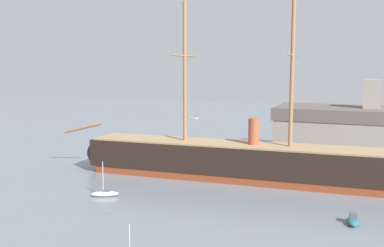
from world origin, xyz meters
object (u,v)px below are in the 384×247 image
at_px(seagull_in_flight, 197,118).
at_px(sailboat_alongside_bow, 105,194).
at_px(tall_ship, 235,160).
at_px(motorboat_distant_centre, 246,160).
at_px(motorboat_alongside_stern, 353,220).

bearing_deg(seagull_in_flight, sailboat_alongside_bow, 141.42).
distance_m(tall_ship, sailboat_alongside_bow, 21.65).
xyz_separation_m(tall_ship, sailboat_alongside_bow, (-14.16, -16.17, -2.63)).
height_order(sailboat_alongside_bow, motorboat_distant_centre, sailboat_alongside_bow).
bearing_deg(motorboat_alongside_stern, sailboat_alongside_bow, -177.76).
bearing_deg(tall_ship, motorboat_alongside_stern, -38.70).
height_order(sailboat_alongside_bow, motorboat_alongside_stern, sailboat_alongside_bow).
relative_size(sailboat_alongside_bow, motorboat_alongside_stern, 1.58).
bearing_deg(sailboat_alongside_bow, motorboat_distant_centre, 66.33).
bearing_deg(sailboat_alongside_bow, tall_ship, 48.80).
bearing_deg(seagull_in_flight, tall_ship, 100.44).
distance_m(sailboat_alongside_bow, motorboat_alongside_stern, 32.76).
relative_size(tall_ship, motorboat_distant_centre, 15.34).
distance_m(motorboat_alongside_stern, seagull_in_flight, 25.21).
relative_size(tall_ship, seagull_in_flight, 45.17).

